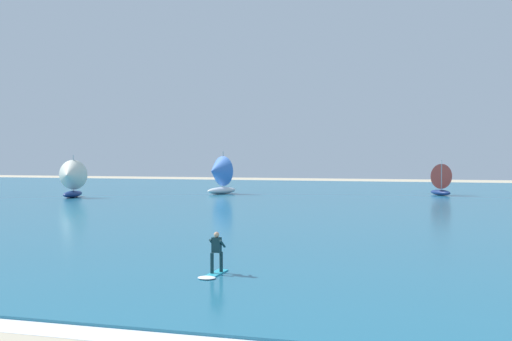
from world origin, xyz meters
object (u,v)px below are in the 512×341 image
at_px(kitesurfer, 215,259).
at_px(sailboat_far_left, 70,178).
at_px(sailboat_heeled_over, 438,179).
at_px(sailboat_anchored_offshore, 218,175).

distance_m(kitesurfer, sailboat_far_left, 44.49).
bearing_deg(sailboat_heeled_over, sailboat_far_left, -159.51).
distance_m(sailboat_heeled_over, sailboat_far_left, 42.80).
distance_m(sailboat_heeled_over, sailboat_anchored_offshore, 26.53).
height_order(sailboat_far_left, sailboat_anchored_offshore, sailboat_anchored_offshore).
relative_size(sailboat_far_left, sailboat_anchored_offshore, 0.91).
xyz_separation_m(kitesurfer, sailboat_far_left, (-28.59, 34.05, 1.58)).
bearing_deg(sailboat_heeled_over, sailboat_anchored_offshore, -168.65).
relative_size(sailboat_heeled_over, sailboat_anchored_offshore, 0.80).
relative_size(sailboat_heeled_over, sailboat_far_left, 0.88).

